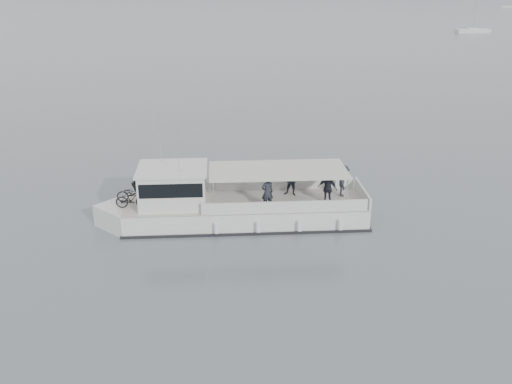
{
  "coord_description": "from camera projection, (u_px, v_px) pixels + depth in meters",
  "views": [
    {
      "loc": [
        -3.0,
        -22.86,
        11.75
      ],
      "look_at": [
        -4.92,
        2.87,
        1.6
      ],
      "focal_mm": 40.0,
      "sensor_mm": 36.0,
      "label": 1
    }
  ],
  "objects": [
    {
      "name": "moored_fleet",
      "position": [
        411.0,
        9.0,
        171.76
      ],
      "size": [
        379.83,
        347.77,
        9.14
      ],
      "color": "white",
      "rests_on": "ground"
    },
    {
      "name": "tour_boat",
      "position": [
        222.0,
        205.0,
        27.94
      ],
      "size": [
        13.47,
        4.88,
        5.6
      ],
      "rotation": [
        0.0,
        0.0,
        0.14
      ],
      "color": "white",
      "rests_on": "ground"
    },
    {
      "name": "ground",
      "position": [
        361.0,
        252.0,
        25.31
      ],
      "size": [
        1400.0,
        1400.0,
        0.0
      ],
      "primitive_type": "plane",
      "color": "#545F62",
      "rests_on": "ground"
    }
  ]
}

